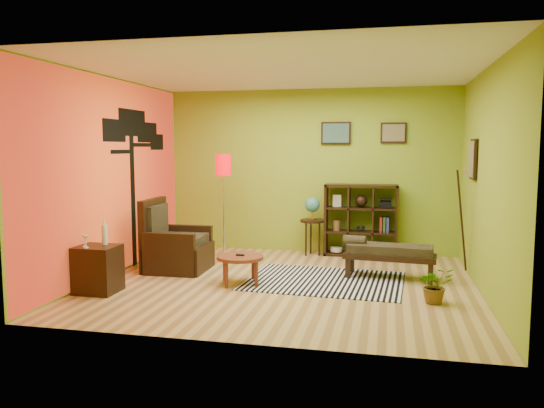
% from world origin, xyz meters
% --- Properties ---
extents(ground, '(5.00, 5.00, 0.00)m').
position_xyz_m(ground, '(0.00, 0.00, 0.00)').
color(ground, tan).
rests_on(ground, ground).
extents(room_shell, '(5.04, 4.54, 2.82)m').
position_xyz_m(room_shell, '(-0.09, 0.01, 1.80)').
color(room_shell, '#86A324').
rests_on(room_shell, ground).
extents(zebra_rug, '(2.19, 1.70, 0.01)m').
position_xyz_m(zebra_rug, '(0.51, 0.21, 0.01)').
color(zebra_rug, silver).
rests_on(zebra_rug, ground).
extents(coffee_table, '(0.62, 0.62, 0.40)m').
position_xyz_m(coffee_table, '(-0.57, -0.17, 0.33)').
color(coffee_table, maroon).
rests_on(coffee_table, ground).
extents(armchair, '(0.89, 0.90, 1.06)m').
position_xyz_m(armchair, '(-1.75, 0.41, 0.32)').
color(armchair, black).
rests_on(armchair, ground).
extents(side_cabinet, '(0.50, 0.45, 0.91)m').
position_xyz_m(side_cabinet, '(-2.20, -0.94, 0.30)').
color(side_cabinet, black).
rests_on(side_cabinet, ground).
extents(floor_lamp, '(0.26, 0.26, 1.71)m').
position_xyz_m(floor_lamp, '(-1.25, 1.28, 1.38)').
color(floor_lamp, silver).
rests_on(floor_lamp, ground).
extents(globe_table, '(0.40, 0.40, 0.98)m').
position_xyz_m(globe_table, '(0.10, 1.91, 0.74)').
color(globe_table, black).
rests_on(globe_table, ground).
extents(cube_shelf, '(1.20, 0.35, 1.20)m').
position_xyz_m(cube_shelf, '(0.91, 2.03, 0.60)').
color(cube_shelf, black).
rests_on(cube_shelf, ground).
extents(bench, '(1.29, 0.57, 0.58)m').
position_xyz_m(bench, '(1.34, 0.57, 0.37)').
color(bench, black).
rests_on(bench, ground).
extents(potted_plant, '(0.50, 0.53, 0.34)m').
position_xyz_m(potted_plant, '(1.90, -0.53, 0.17)').
color(potted_plant, '#26661E').
rests_on(potted_plant, ground).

